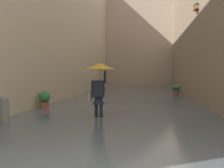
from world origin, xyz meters
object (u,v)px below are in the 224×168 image
(mooring_bollard, at_px, (4,111))
(potted_plant_far_left, at_px, (176,88))
(potted_plant_mid_right, at_px, (44,99))
(potted_plant_far_right, at_px, (94,88))
(person_wading, at_px, (99,78))

(mooring_bollard, bearing_deg, potted_plant_far_left, -114.18)
(potted_plant_mid_right, relative_size, potted_plant_far_right, 1.02)
(potted_plant_far_left, bearing_deg, person_wading, 73.01)
(potted_plant_far_right, xyz_separation_m, mooring_bollard, (-0.07, 14.15, 0.03))
(potted_plant_far_right, relative_size, mooring_bollard, 0.86)
(person_wading, height_order, potted_plant_far_left, person_wading)
(potted_plant_far_right, bearing_deg, person_wading, 102.43)
(person_wading, bearing_deg, mooring_bollard, 34.33)
(potted_plant_far_right, distance_m, mooring_bollard, 14.15)
(potted_plant_far_right, xyz_separation_m, potted_plant_far_left, (-6.63, -0.46, -0.04))
(potted_plant_far_right, relative_size, potted_plant_far_left, 1.16)
(mooring_bollard, bearing_deg, potted_plant_far_right, -89.70)
(potted_plant_far_left, relative_size, mooring_bollard, 0.74)
(potted_plant_mid_right, xyz_separation_m, potted_plant_far_left, (-6.77, -10.80, -0.05))
(person_wading, bearing_deg, potted_plant_mid_right, -34.88)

